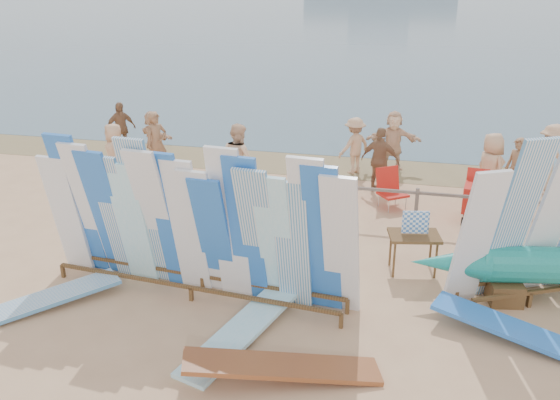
% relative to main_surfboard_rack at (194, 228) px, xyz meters
% --- Properties ---
extents(ground, '(160.00, 160.00, 0.00)m').
position_rel_main_surfboard_rack_xyz_m(ground, '(1.59, 0.87, -1.26)').
color(ground, tan).
rests_on(ground, ground).
extents(ocean, '(320.00, 240.00, 0.02)m').
position_rel_main_surfboard_rack_xyz_m(ocean, '(1.59, 128.87, -1.26)').
color(ocean, '#3F5D71').
rests_on(ocean, ground).
extents(wet_sand_strip, '(40.00, 2.60, 0.01)m').
position_rel_main_surfboard_rack_xyz_m(wet_sand_strip, '(1.59, 8.07, -1.26)').
color(wet_sand_strip, olive).
rests_on(wet_sand_strip, ground).
extents(fence, '(12.08, 0.08, 0.90)m').
position_rel_main_surfboard_rack_xyz_m(fence, '(1.59, 3.87, -0.63)').
color(fence, '#6E5D53').
rests_on(fence, ground).
extents(main_surfboard_rack, '(5.62, 1.28, 2.80)m').
position_rel_main_surfboard_rack_xyz_m(main_surfboard_rack, '(0.00, 0.00, 0.00)').
color(main_surfboard_rack, brown).
rests_on(main_surfboard_rack, ground).
extents(side_surfboard_rack, '(2.66, 1.85, 2.95)m').
position_rel_main_surfboard_rack_xyz_m(side_surfboard_rack, '(5.42, 1.10, 0.08)').
color(side_surfboard_rack, brown).
rests_on(side_surfboard_rack, ground).
extents(vendor_table, '(1.02, 0.81, 1.21)m').
position_rel_main_surfboard_rack_xyz_m(vendor_table, '(3.57, 1.72, -0.85)').
color(vendor_table, brown).
rests_on(vendor_table, ground).
extents(flat_board_d, '(2.72, 1.45, 0.35)m').
position_rel_main_surfboard_rack_xyz_m(flat_board_d, '(5.25, -0.24, -1.26)').
color(flat_board_d, blue).
rests_on(flat_board_d, ground).
extents(flat_board_b, '(1.35, 2.74, 0.24)m').
position_rel_main_surfboard_rack_xyz_m(flat_board_b, '(1.12, -1.03, -1.26)').
color(flat_board_b, '#95DAEE').
rests_on(flat_board_b, ground).
extents(flat_board_c, '(2.72, 1.39, 0.44)m').
position_rel_main_surfboard_rack_xyz_m(flat_board_c, '(1.95, -1.92, -1.26)').
color(flat_board_c, '#985229').
rests_on(flat_board_c, ground).
extents(flat_board_e, '(2.24, 2.36, 0.25)m').
position_rel_main_surfboard_rack_xyz_m(flat_board_e, '(-2.41, -1.05, -1.26)').
color(flat_board_e, white).
rests_on(flat_board_e, ground).
extents(beach_chair_left, '(0.65, 0.67, 0.92)m').
position_rel_main_surfboard_rack_xyz_m(beach_chair_left, '(1.20, 4.32, -0.99)').
color(beach_chair_left, red).
rests_on(beach_chair_left, ground).
extents(beach_chair_right, '(0.85, 0.85, 0.95)m').
position_rel_main_surfboard_rack_xyz_m(beach_chair_right, '(3.01, 4.94, -0.98)').
color(beach_chair_right, red).
rests_on(beach_chair_right, ground).
extents(stroller, '(0.68, 0.90, 1.15)m').
position_rel_main_surfboard_rack_xyz_m(stroller, '(4.84, 4.50, -0.80)').
color(stroller, red).
rests_on(stroller, ground).
extents(beachgoer_9, '(1.16, 1.13, 1.78)m').
position_rel_main_surfboard_rack_xyz_m(beachgoer_9, '(6.76, 6.87, -0.37)').
color(beachgoer_9, tan).
rests_on(beachgoer_9, ground).
extents(beachgoer_7, '(0.64, 0.62, 1.57)m').
position_rel_main_surfboard_rack_xyz_m(beachgoer_7, '(5.87, 6.11, -0.47)').
color(beachgoer_7, '#8C6042').
rests_on(beachgoer_7, ground).
extents(beachgoer_extra_1, '(0.93, 0.99, 1.62)m').
position_rel_main_surfboard_rack_xyz_m(beachgoer_extra_1, '(-5.33, 7.61, -0.45)').
color(beachgoer_extra_1, '#8C6042').
rests_on(beachgoer_extra_1, ground).
extents(beachgoer_2, '(0.94, 0.92, 1.83)m').
position_rel_main_surfboard_rack_xyz_m(beachgoer_2, '(-0.75, 4.96, -0.34)').
color(beachgoer_2, beige).
rests_on(beachgoer_2, ground).
extents(beachgoer_3, '(1.00, 1.03, 1.57)m').
position_rel_main_surfboard_rack_xyz_m(beachgoer_3, '(1.82, 7.39, -0.47)').
color(beachgoer_3, tan).
rests_on(beachgoer_3, ground).
extents(beachgoer_1, '(0.64, 0.71, 1.71)m').
position_rel_main_surfboard_rack_xyz_m(beachgoer_1, '(-3.49, 6.17, -0.40)').
color(beachgoer_1, '#8C6042').
rests_on(beachgoer_1, ground).
extents(beachgoer_6, '(0.81, 0.95, 1.77)m').
position_rel_main_surfboard_rack_xyz_m(beachgoer_6, '(5.23, 5.65, -0.37)').
color(beachgoer_6, tan).
rests_on(beachgoer_6, ground).
extents(beachgoer_11, '(1.46, 1.16, 1.54)m').
position_rel_main_surfboard_rack_xyz_m(beachgoer_11, '(-4.00, 7.05, -0.49)').
color(beachgoer_11, beige).
rests_on(beachgoer_11, ground).
extents(beachgoer_5, '(1.58, 0.64, 1.66)m').
position_rel_main_surfboard_rack_xyz_m(beachgoer_5, '(2.84, 8.05, -0.43)').
color(beachgoer_5, beige).
rests_on(beachgoer_5, ground).
extents(beachgoer_0, '(0.76, 0.87, 1.63)m').
position_rel_main_surfboard_rack_xyz_m(beachgoer_0, '(-4.15, 5.02, -0.44)').
color(beachgoer_0, tan).
rests_on(beachgoer_0, ground).
extents(beachgoer_4, '(1.04, 0.62, 1.66)m').
position_rel_main_surfboard_rack_xyz_m(beachgoer_4, '(2.62, 6.04, -0.43)').
color(beachgoer_4, '#8C6042').
rests_on(beachgoer_4, ground).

